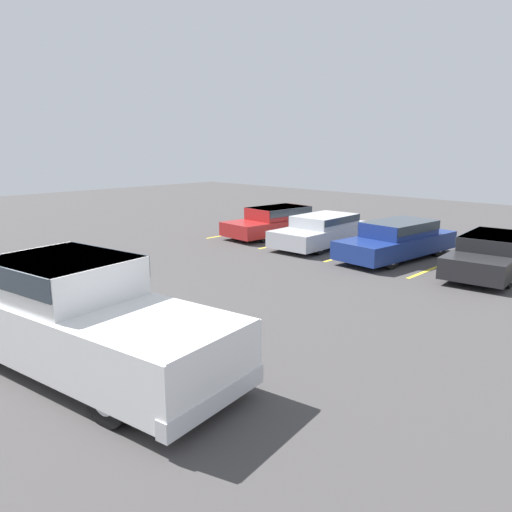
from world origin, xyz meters
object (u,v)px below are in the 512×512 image
object	(u,v)px
parked_sedan_b	(323,229)
parked_sedan_c	(397,239)
parked_sedan_d	(493,252)
pickup_truck	(78,316)
traffic_cone	(94,285)
parked_sedan_a	(277,220)

from	to	relation	value
parked_sedan_b	parked_sedan_c	size ratio (longest dim) A/B	0.94
parked_sedan_d	parked_sedan_c	bearing A→B (deg)	-92.53
parked_sedan_b	parked_sedan_d	bearing A→B (deg)	89.97
pickup_truck	parked_sedan_c	bearing A→B (deg)	82.93
parked_sedan_b	traffic_cone	xyz separation A→B (m)	(-0.49, -9.14, -0.38)
parked_sedan_b	pickup_truck	bearing A→B (deg)	14.48
parked_sedan_c	parked_sedan_d	xyz separation A→B (m)	(3.02, 0.18, -0.04)
parked_sedan_b	parked_sedan_c	xyz separation A→B (m)	(3.05, 0.03, 0.04)
pickup_truck	traffic_cone	size ratio (longest dim) A/B	12.12
parked_sedan_c	traffic_cone	world-z (taller)	parked_sedan_c
traffic_cone	pickup_truck	bearing A→B (deg)	-30.79
parked_sedan_c	parked_sedan_d	distance (m)	3.02
parked_sedan_c	traffic_cone	xyz separation A→B (m)	(-3.54, -9.17, -0.43)
parked_sedan_b	parked_sedan_d	world-z (taller)	same
parked_sedan_c	traffic_cone	size ratio (longest dim) A/B	9.27
parked_sedan_a	traffic_cone	distance (m)	9.81
parked_sedan_b	traffic_cone	bearing A→B (deg)	-5.04
parked_sedan_d	traffic_cone	size ratio (longest dim) A/B	9.08
pickup_truck	parked_sedan_c	distance (m)	11.48
parked_sedan_b	parked_sedan_d	size ratio (longest dim) A/B	0.96
parked_sedan_a	traffic_cone	bearing A→B (deg)	17.22
pickup_truck	parked_sedan_d	bearing A→B (deg)	68.28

